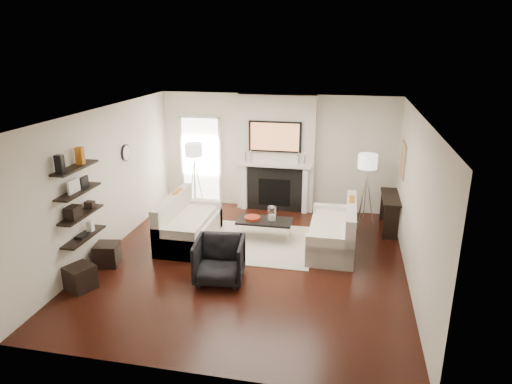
% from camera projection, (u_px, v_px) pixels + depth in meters
% --- Properties ---
extents(room_envelope, '(6.00, 6.00, 6.00)m').
position_uv_depth(room_envelope, '(249.00, 192.00, 7.87)').
color(room_envelope, black).
rests_on(room_envelope, ground).
extents(chimney_breast, '(1.80, 0.25, 2.70)m').
position_uv_depth(chimney_breast, '(276.00, 154.00, 10.55)').
color(chimney_breast, silver).
rests_on(chimney_breast, floor).
extents(fireplace_surround, '(1.30, 0.02, 1.04)m').
position_uv_depth(fireplace_surround, '(274.00, 189.00, 10.68)').
color(fireplace_surround, black).
rests_on(fireplace_surround, floor).
extents(firebox, '(0.75, 0.02, 0.65)m').
position_uv_depth(firebox, '(274.00, 192.00, 10.70)').
color(firebox, black).
rests_on(firebox, floor).
extents(mantel_pilaster_l, '(0.12, 0.08, 1.10)m').
position_uv_depth(mantel_pilaster_l, '(244.00, 187.00, 10.78)').
color(mantel_pilaster_l, white).
rests_on(mantel_pilaster_l, floor).
extents(mantel_pilaster_r, '(0.12, 0.08, 1.10)m').
position_uv_depth(mantel_pilaster_r, '(305.00, 191.00, 10.51)').
color(mantel_pilaster_r, white).
rests_on(mantel_pilaster_r, floor).
extents(mantel_shelf, '(1.70, 0.18, 0.07)m').
position_uv_depth(mantel_shelf, '(274.00, 165.00, 10.45)').
color(mantel_shelf, white).
rests_on(mantel_shelf, chimney_breast).
extents(tv_body, '(1.20, 0.06, 0.70)m').
position_uv_depth(tv_body, '(275.00, 137.00, 10.26)').
color(tv_body, black).
rests_on(tv_body, chimney_breast).
extents(tv_screen, '(1.10, 0.00, 0.62)m').
position_uv_depth(tv_screen, '(275.00, 137.00, 10.23)').
color(tv_screen, '#BF723F').
rests_on(tv_screen, tv_body).
extents(candlestick_l_tall, '(0.04, 0.04, 0.30)m').
position_uv_depth(candlestick_l_tall, '(251.00, 156.00, 10.50)').
color(candlestick_l_tall, silver).
rests_on(candlestick_l_tall, mantel_shelf).
extents(candlestick_l_short, '(0.04, 0.04, 0.24)m').
position_uv_depth(candlestick_l_short, '(246.00, 157.00, 10.54)').
color(candlestick_l_short, silver).
rests_on(candlestick_l_short, mantel_shelf).
extents(candlestick_r_tall, '(0.04, 0.04, 0.30)m').
position_uv_depth(candlestick_r_tall, '(299.00, 159.00, 10.29)').
color(candlestick_r_tall, silver).
rests_on(candlestick_r_tall, mantel_shelf).
extents(candlestick_r_short, '(0.04, 0.04, 0.24)m').
position_uv_depth(candlestick_r_short, '(304.00, 160.00, 10.28)').
color(candlestick_r_short, silver).
rests_on(candlestick_r_short, mantel_shelf).
extents(hallway_panel, '(0.90, 0.02, 2.10)m').
position_uv_depth(hallway_panel, '(201.00, 161.00, 11.09)').
color(hallway_panel, white).
rests_on(hallway_panel, floor).
extents(door_trim_l, '(0.06, 0.06, 2.16)m').
position_uv_depth(door_trim_l, '(182.00, 160.00, 11.17)').
color(door_trim_l, white).
rests_on(door_trim_l, floor).
extents(door_trim_r, '(0.06, 0.06, 2.16)m').
position_uv_depth(door_trim_r, '(220.00, 162.00, 10.98)').
color(door_trim_r, white).
rests_on(door_trim_r, floor).
extents(door_trim_top, '(1.02, 0.06, 0.06)m').
position_uv_depth(door_trim_top, '(199.00, 117.00, 10.74)').
color(door_trim_top, white).
rests_on(door_trim_top, wall_back).
extents(rug, '(2.60, 2.00, 0.01)m').
position_uv_depth(rug, '(248.00, 242.00, 9.12)').
color(rug, '#B5AA94').
rests_on(rug, floor).
extents(loveseat_left_base, '(0.85, 1.80, 0.42)m').
position_uv_depth(loveseat_left_base, '(190.00, 231.00, 9.11)').
color(loveseat_left_base, beige).
rests_on(loveseat_left_base, floor).
extents(loveseat_left_back, '(0.18, 1.80, 0.80)m').
position_uv_depth(loveseat_left_back, '(173.00, 215.00, 9.07)').
color(loveseat_left_back, beige).
rests_on(loveseat_left_back, floor).
extents(loveseat_left_arm_n, '(0.85, 0.18, 0.60)m').
position_uv_depth(loveseat_left_arm_n, '(175.00, 244.00, 8.33)').
color(loveseat_left_arm_n, beige).
rests_on(loveseat_left_arm_n, floor).
extents(loveseat_left_arm_s, '(0.85, 0.18, 0.60)m').
position_uv_depth(loveseat_left_arm_s, '(202.00, 213.00, 9.83)').
color(loveseat_left_arm_s, beige).
rests_on(loveseat_left_arm_s, floor).
extents(loveseat_left_cushion, '(0.63, 1.44, 0.10)m').
position_uv_depth(loveseat_left_cushion, '(192.00, 219.00, 9.02)').
color(loveseat_left_cushion, beige).
rests_on(loveseat_left_cushion, loveseat_left_base).
extents(pillow_left_orange, '(0.10, 0.42, 0.42)m').
position_uv_depth(pillow_left_orange, '(178.00, 201.00, 9.29)').
color(pillow_left_orange, '#B16115').
rests_on(pillow_left_orange, loveseat_left_cushion).
extents(pillow_left_charcoal, '(0.10, 0.40, 0.40)m').
position_uv_depth(pillow_left_charcoal, '(167.00, 211.00, 8.73)').
color(pillow_left_charcoal, black).
rests_on(pillow_left_charcoal, loveseat_left_cushion).
extents(loveseat_right_base, '(0.85, 1.80, 0.42)m').
position_uv_depth(loveseat_right_base, '(332.00, 238.00, 8.79)').
color(loveseat_right_base, beige).
rests_on(loveseat_right_base, floor).
extents(loveseat_right_back, '(0.18, 1.80, 0.80)m').
position_uv_depth(loveseat_right_back, '(350.00, 224.00, 8.62)').
color(loveseat_right_back, beige).
rests_on(loveseat_right_back, floor).
extents(loveseat_right_arm_n, '(0.85, 0.18, 0.60)m').
position_uv_depth(loveseat_right_arm_n, '(330.00, 252.00, 8.01)').
color(loveseat_right_arm_n, beige).
rests_on(loveseat_right_arm_n, floor).
extents(loveseat_right_arm_s, '(0.85, 0.18, 0.60)m').
position_uv_depth(loveseat_right_arm_s, '(334.00, 219.00, 9.51)').
color(loveseat_right_arm_s, beige).
rests_on(loveseat_right_arm_s, floor).
extents(loveseat_right_cushion, '(0.63, 1.44, 0.10)m').
position_uv_depth(loveseat_right_cushion, '(330.00, 226.00, 8.71)').
color(loveseat_right_cushion, beige).
rests_on(loveseat_right_cushion, loveseat_right_base).
extents(pillow_right_orange, '(0.10, 0.42, 0.42)m').
position_uv_depth(pillow_right_orange, '(351.00, 209.00, 8.84)').
color(pillow_right_orange, '#B16115').
rests_on(pillow_right_orange, loveseat_right_cushion).
extents(pillow_right_charcoal, '(0.10, 0.40, 0.40)m').
position_uv_depth(pillow_right_charcoal, '(351.00, 221.00, 8.28)').
color(pillow_right_charcoal, black).
rests_on(pillow_right_charcoal, loveseat_right_cushion).
extents(coffee_table, '(1.10, 0.55, 0.04)m').
position_uv_depth(coffee_table, '(265.00, 221.00, 9.13)').
color(coffee_table, black).
rests_on(coffee_table, floor).
extents(coffee_leg_nw, '(0.02, 0.02, 0.38)m').
position_uv_depth(coffee_leg_nw, '(238.00, 233.00, 9.08)').
color(coffee_leg_nw, silver).
rests_on(coffee_leg_nw, floor).
extents(coffee_leg_ne, '(0.02, 0.02, 0.38)m').
position_uv_depth(coffee_leg_ne, '(288.00, 237.00, 8.89)').
color(coffee_leg_ne, silver).
rests_on(coffee_leg_ne, floor).
extents(coffee_leg_sw, '(0.02, 0.02, 0.38)m').
position_uv_depth(coffee_leg_sw, '(243.00, 225.00, 9.49)').
color(coffee_leg_sw, silver).
rests_on(coffee_leg_sw, floor).
extents(coffee_leg_se, '(0.02, 0.02, 0.38)m').
position_uv_depth(coffee_leg_se, '(291.00, 228.00, 9.30)').
color(coffee_leg_se, silver).
rests_on(coffee_leg_se, floor).
extents(hurricane_glass, '(0.17, 0.17, 0.30)m').
position_uv_depth(hurricane_glass, '(272.00, 214.00, 9.05)').
color(hurricane_glass, white).
rests_on(hurricane_glass, coffee_table).
extents(hurricane_candle, '(0.09, 0.09, 0.13)m').
position_uv_depth(hurricane_candle, '(272.00, 217.00, 9.07)').
color(hurricane_candle, white).
rests_on(hurricane_candle, coffee_table).
extents(copper_bowl, '(0.32, 0.32, 0.05)m').
position_uv_depth(copper_bowl, '(252.00, 218.00, 9.16)').
color(copper_bowl, '#C53D20').
rests_on(copper_bowl, coffee_table).
extents(armchair, '(0.87, 0.83, 0.81)m').
position_uv_depth(armchair, '(219.00, 258.00, 7.54)').
color(armchair, black).
rests_on(armchair, floor).
extents(lamp_left_post, '(0.02, 0.02, 1.20)m').
position_uv_depth(lamp_left_post, '(195.00, 185.00, 10.75)').
color(lamp_left_post, silver).
rests_on(lamp_left_post, floor).
extents(lamp_left_shade, '(0.40, 0.40, 0.30)m').
position_uv_depth(lamp_left_shade, '(194.00, 150.00, 10.48)').
color(lamp_left_shade, white).
rests_on(lamp_left_shade, lamp_left_post).
extents(lamp_left_leg_a, '(0.25, 0.02, 1.23)m').
position_uv_depth(lamp_left_leg_a, '(200.00, 185.00, 10.73)').
color(lamp_left_leg_a, silver).
rests_on(lamp_left_leg_a, floor).
extents(lamp_left_leg_b, '(0.14, 0.22, 1.23)m').
position_uv_depth(lamp_left_leg_b, '(194.00, 184.00, 10.85)').
color(lamp_left_leg_b, silver).
rests_on(lamp_left_leg_b, floor).
extents(lamp_left_leg_c, '(0.14, 0.22, 1.23)m').
position_uv_depth(lamp_left_leg_c, '(192.00, 186.00, 10.67)').
color(lamp_left_leg_c, silver).
rests_on(lamp_left_leg_c, floor).
extents(lamp_right_post, '(0.02, 0.02, 1.20)m').
position_uv_depth(lamp_right_post, '(365.00, 200.00, 9.74)').
color(lamp_right_post, silver).
rests_on(lamp_right_post, floor).
extents(lamp_right_shade, '(0.40, 0.40, 0.30)m').
position_uv_depth(lamp_right_shade, '(368.00, 161.00, 9.47)').
color(lamp_right_shade, white).
rests_on(lamp_right_shade, lamp_right_post).
extents(lamp_right_leg_a, '(0.25, 0.02, 1.23)m').
position_uv_depth(lamp_right_leg_a, '(370.00, 200.00, 9.72)').
color(lamp_right_leg_a, silver).
rests_on(lamp_right_leg_a, floor).
extents(lamp_right_leg_b, '(0.14, 0.22, 1.23)m').
position_uv_depth(lamp_right_leg_b, '(362.00, 198.00, 9.84)').
color(lamp_right_leg_b, silver).
rests_on(lamp_right_leg_b, floor).
extents(lamp_right_leg_c, '(0.14, 0.22, 1.23)m').
position_uv_depth(lamp_right_leg_c, '(362.00, 201.00, 9.66)').
color(lamp_right_leg_c, silver).
rests_on(lamp_right_leg_c, floor).
extents(console_top, '(0.35, 1.20, 0.04)m').
position_uv_depth(console_top, '(391.00, 197.00, 9.52)').
color(console_top, black).
rests_on(console_top, floor).
extents(console_leg_n, '(0.30, 0.04, 0.71)m').
position_uv_depth(console_leg_n, '(391.00, 223.00, 9.13)').
color(console_leg_n, black).
rests_on(console_leg_n, floor).
extents(console_leg_s, '(0.30, 0.04, 0.71)m').
position_uv_depth(console_leg_s, '(387.00, 205.00, 10.15)').
color(console_leg_s, black).
rests_on(console_leg_s, floor).
extents(wall_art, '(0.03, 0.70, 0.70)m').
position_uv_depth(wall_art, '(403.00, 160.00, 9.19)').
color(wall_art, tan).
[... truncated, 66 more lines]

